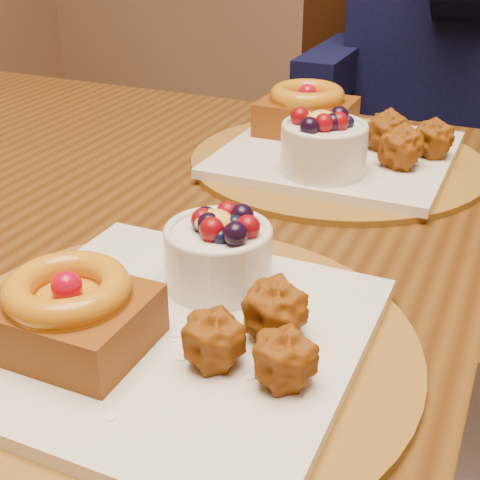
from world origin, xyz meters
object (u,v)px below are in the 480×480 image
(dining_table, at_px, (274,296))
(place_setting_far, at_px, (334,143))
(chair_far, at_px, (389,164))
(place_setting_near, at_px, (170,319))

(dining_table, relative_size, place_setting_far, 4.21)
(place_setting_far, xyz_separation_m, chair_far, (-0.03, 0.56, -0.22))
(dining_table, height_order, place_setting_far, place_setting_far)
(place_setting_near, height_order, place_setting_far, place_setting_far)
(place_setting_near, distance_m, place_setting_far, 0.43)
(chair_far, bearing_deg, dining_table, -88.27)
(place_setting_near, distance_m, chair_far, 1.01)
(dining_table, bearing_deg, place_setting_far, 91.03)
(dining_table, xyz_separation_m, place_setting_near, (-0.00, -0.22, 0.10))
(dining_table, bearing_deg, place_setting_near, -90.73)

